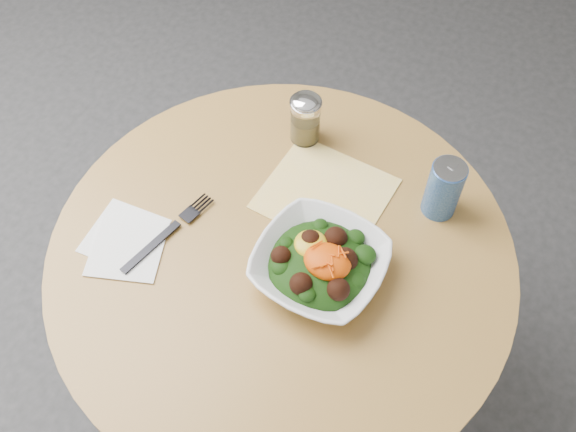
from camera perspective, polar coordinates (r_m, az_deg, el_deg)
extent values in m
plane|color=#2E2E30|center=(1.91, -0.41, -14.80)|extent=(6.00, 6.00, 0.00)
cylinder|color=black|center=(1.90, -0.41, -14.65)|extent=(0.52, 0.52, 0.03)
cylinder|color=black|center=(1.58, -0.48, -10.50)|extent=(0.10, 0.10, 0.71)
cylinder|color=#C49247|center=(1.25, -0.60, -3.52)|extent=(0.90, 0.90, 0.04)
cube|color=#EEB10C|center=(1.31, 3.34, 2.01)|extent=(0.25, 0.23, 0.00)
cube|color=white|center=(1.29, -14.35, -1.70)|extent=(0.15, 0.15, 0.00)
cube|color=white|center=(1.27, -14.11, -2.84)|extent=(0.17, 0.17, 0.00)
imported|color=white|center=(1.18, 2.84, -4.34)|extent=(0.25, 0.25, 0.06)
ellipsoid|color=black|center=(1.18, 2.83, -4.38)|extent=(0.19, 0.19, 0.07)
ellipsoid|color=gold|center=(1.17, 2.03, -2.48)|extent=(0.06, 0.06, 0.02)
ellipsoid|color=#FB6205|center=(1.15, 3.53, -4.04)|extent=(0.09, 0.07, 0.04)
cube|color=black|center=(1.26, -12.07, -2.69)|extent=(0.05, 0.15, 0.00)
cube|color=black|center=(1.29, -8.22, 0.60)|extent=(0.05, 0.08, 0.00)
cylinder|color=silver|center=(1.36, 1.54, 8.39)|extent=(0.06, 0.06, 0.10)
cylinder|color=#9D7F49|center=(1.38, 1.52, 7.79)|extent=(0.05, 0.05, 0.05)
cylinder|color=silver|center=(1.33, 1.59, 9.94)|extent=(0.07, 0.07, 0.01)
ellipsoid|color=silver|center=(1.32, 1.60, 10.11)|extent=(0.06, 0.06, 0.03)
cylinder|color=navy|center=(1.27, 13.67, 2.33)|extent=(0.07, 0.07, 0.13)
cylinder|color=silver|center=(1.22, 14.26, 4.14)|extent=(0.06, 0.06, 0.00)
cube|color=silver|center=(1.22, 14.50, 4.43)|extent=(0.02, 0.02, 0.00)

